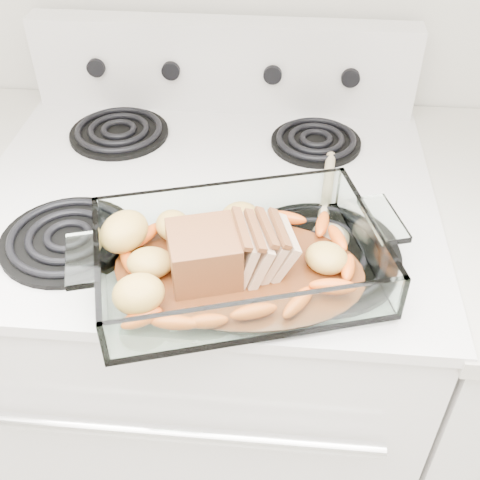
{
  "coord_description": "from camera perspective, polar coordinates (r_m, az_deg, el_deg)",
  "views": [
    {
      "loc": [
        0.13,
        0.82,
        1.54
      ],
      "look_at": [
        0.08,
        1.46,
        0.99
      ],
      "focal_mm": 45.0,
      "sensor_mm": 36.0,
      "label": 1
    }
  ],
  "objects": [
    {
      "name": "electric_range",
      "position": [
        1.36,
        -2.56,
        -10.78
      ],
      "size": [
        0.78,
        0.7,
        1.12
      ],
      "color": "silver",
      "rests_on": "ground"
    },
    {
      "name": "baking_dish",
      "position": [
        0.85,
        -0.12,
        -2.33
      ],
      "size": [
        0.39,
        0.25,
        0.07
      ],
      "rotation": [
        0.0,
        0.0,
        0.29
      ],
      "color": "white",
      "rests_on": "electric_range"
    },
    {
      "name": "pork_roast",
      "position": [
        0.83,
        -1.83,
        -0.98
      ],
      "size": [
        0.17,
        0.09,
        0.08
      ],
      "rotation": [
        0.0,
        0.0,
        0.28
      ],
      "color": "brown",
      "rests_on": "baking_dish"
    },
    {
      "name": "roast_vegetables",
      "position": [
        0.87,
        -0.17,
        -0.08
      ],
      "size": [
        0.39,
        0.21,
        0.05
      ],
      "rotation": [
        0.0,
        0.0,
        0.42
      ],
      "color": "#CB5320",
      "rests_on": "baking_dish"
    },
    {
      "name": "wooden_spoon",
      "position": [
        0.97,
        8.4,
        2.3
      ],
      "size": [
        0.06,
        0.27,
        0.02
      ],
      "rotation": [
        0.0,
        0.0,
        -0.09
      ],
      "color": "#BAA88F",
      "rests_on": "electric_range"
    }
  ]
}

